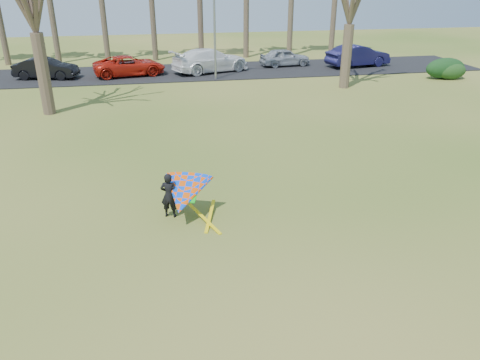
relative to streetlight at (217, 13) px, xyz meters
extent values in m
plane|color=#2C5B13|center=(-2.16, -22.00, -4.46)|extent=(100.00, 100.00, 0.00)
cube|color=black|center=(-2.16, 3.00, -4.43)|extent=(46.00, 7.00, 0.06)
cylinder|color=brown|center=(-12.16, 9.00, 0.04)|extent=(0.48, 0.48, 9.00)
cylinder|color=brown|center=(-8.16, 9.00, 0.39)|extent=(0.48, 0.48, 9.70)
cylinder|color=#47382A|center=(-0.16, 9.00, 0.04)|extent=(0.48, 0.48, 9.00)
cylinder|color=brown|center=(11.84, 9.00, 0.04)|extent=(0.48, 0.48, 9.00)
cylinder|color=brown|center=(-10.16, -7.00, -2.36)|extent=(0.64, 0.64, 4.20)
cylinder|color=brown|center=(7.84, -4.00, -2.47)|extent=(0.64, 0.64, 3.99)
cylinder|color=gray|center=(-0.16, 0.00, -0.46)|extent=(0.16, 0.16, 8.00)
ellipsoid|color=black|center=(15.97, -2.67, -3.73)|extent=(2.93, 1.33, 1.46)
ellipsoid|color=#193B15|center=(16.30, -3.00, -3.88)|extent=(2.10, 0.99, 1.16)
imported|color=black|center=(-11.92, 2.32, -3.68)|extent=(4.59, 2.37, 1.44)
imported|color=red|center=(-6.15, 2.33, -3.69)|extent=(5.48, 3.30, 1.42)
imported|color=white|center=(-0.17, 2.64, -3.55)|extent=(6.38, 4.35, 1.72)
imported|color=#9A9FA7|center=(6.01, 3.99, -3.72)|extent=(4.15, 2.05, 1.36)
imported|color=#171643|center=(11.67, 2.66, -3.56)|extent=(5.36, 2.76, 1.68)
imported|color=black|center=(-4.36, -19.90, -3.74)|extent=(0.60, 0.48, 1.44)
cone|color=#0443E7|center=(-3.91, -20.15, -3.61)|extent=(2.13, 2.39, 2.02)
cube|color=#0CBF19|center=(-3.79, -20.23, -3.66)|extent=(0.62, 0.60, 0.24)
cube|color=yellow|center=(-3.36, -20.50, -4.45)|extent=(0.85, 1.66, 0.28)
cube|color=yellow|center=(-3.16, -20.30, -4.45)|extent=(0.56, 1.76, 0.22)
camera|label=1|loc=(-4.60, -32.97, 2.51)|focal=35.00mm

